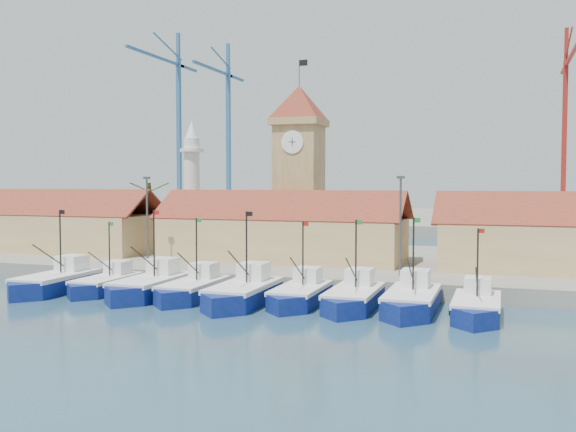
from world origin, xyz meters
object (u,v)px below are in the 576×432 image
(boat_4, at_px, (242,295))
(clock_tower, at_px, (299,165))
(minaret, at_px, (192,184))
(boat_0, at_px, (54,283))

(boat_4, xyz_separation_m, clock_tower, (-2.77, 24.10, 11.13))
(boat_4, height_order, minaret, minaret)
(clock_tower, relative_size, minaret, 1.39)
(boat_0, distance_m, clock_tower, 30.78)
(boat_0, height_order, clock_tower, clock_tower)
(clock_tower, bearing_deg, boat_4, -83.44)
(clock_tower, bearing_deg, boat_0, -122.95)
(minaret, bearing_deg, boat_4, -55.75)
(clock_tower, bearing_deg, minaret, 172.39)
(boat_0, distance_m, boat_4, 18.38)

